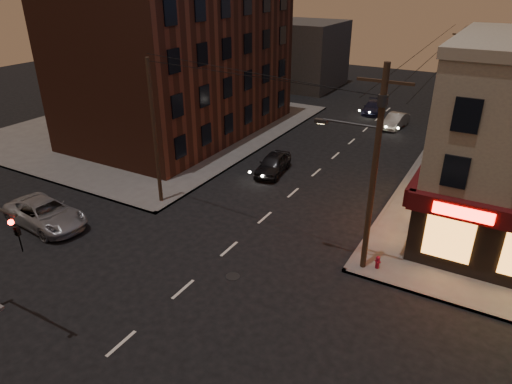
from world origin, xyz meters
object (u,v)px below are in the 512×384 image
Objects in this scene: sedan_near at (273,164)px; sedan_far at (372,107)px; sedan_mid at (395,121)px; suv_cross at (45,214)px; fire_hydrant at (378,262)px.

sedan_near reaches higher than sedan_far.
sedan_near is 1.04× the size of sedan_mid.
sedan_near reaches higher than sedan_mid.
suv_cross reaches higher than sedan_mid.
sedan_near is 16.28m from sedan_mid.
suv_cross reaches higher than sedan_near.
fire_hydrant is at bearing -79.34° from sedan_far.
suv_cross is 1.28× the size of sedan_near.
sedan_near is 6.34× the size of fire_hydrant.
sedan_far is at bearing 137.12° from sedan_mid.
sedan_mid is at bearing -55.85° from sedan_far.
sedan_far is (1.63, 19.43, -0.13)m from sedan_near.
sedan_mid is at bearing -18.51° from suv_cross.
sedan_near is at bearing -24.94° from suv_cross.
fire_hydrant is at bearing -68.69° from suv_cross.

